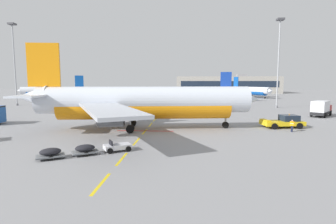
# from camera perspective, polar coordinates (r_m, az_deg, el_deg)

# --- Properties ---
(ground) EXTENTS (400.00, 400.00, 0.00)m
(ground) POSITION_cam_1_polar(r_m,az_deg,el_deg) (57.22, 20.43, -0.82)
(ground) COLOR gray
(apron_paint_markings) EXTENTS (8.00, 95.75, 0.01)m
(apron_paint_markings) POSITION_cam_1_polar(r_m,az_deg,el_deg) (52.37, -2.37, -1.05)
(apron_paint_markings) COLOR yellow
(apron_paint_markings) RESTS_ON ground
(airliner_foreground) EXTENTS (34.80, 34.31, 12.20)m
(airliner_foreground) POSITION_cam_1_polar(r_m,az_deg,el_deg) (38.40, -5.82, 2.11)
(airliner_foreground) COLOR silver
(airliner_foreground) RESTS_ON ground
(pushback_tug) EXTENTS (6.37, 3.91, 2.08)m
(pushback_tug) POSITION_cam_1_polar(r_m,az_deg,el_deg) (43.64, 23.62, -1.91)
(pushback_tug) COLOR yellow
(pushback_tug) RESTS_ON ground
(airliner_mid_left) EXTENTS (29.03, 28.30, 10.29)m
(airliner_mid_left) POSITION_cam_1_polar(r_m,az_deg,el_deg) (95.13, 5.50, 4.30)
(airliner_mid_left) COLOR silver
(airliner_mid_left) RESTS_ON ground
(airliner_far_center) EXTENTS (26.96, 26.12, 9.65)m
(airliner_far_center) POSITION_cam_1_polar(r_m,az_deg,el_deg) (121.39, -23.50, 4.16)
(airliner_far_center) COLOR silver
(airliner_far_center) RESTS_ON ground
(airliner_far_right) EXTENTS (24.34, 25.64, 9.38)m
(airliner_far_right) POSITION_cam_1_polar(r_m,az_deg,el_deg) (125.16, 17.19, 4.42)
(airliner_far_right) COLOR silver
(airliner_far_right) RESTS_ON ground
(catering_truck) EXTENTS (6.24, 6.97, 3.14)m
(catering_truck) POSITION_cam_1_polar(r_m,az_deg,el_deg) (61.17, 30.08, 0.71)
(catering_truck) COLOR black
(catering_truck) RESTS_ON ground
(fuel_service_truck) EXTENTS (7.39, 4.88, 3.14)m
(fuel_service_truck) POSITION_cam_1_polar(r_m,az_deg,el_deg) (59.86, -13.47, 1.30)
(fuel_service_truck) COLOR black
(fuel_service_truck) RESTS_ON ground
(baggage_train) EXTENTS (8.17, 5.58, 1.14)m
(baggage_train) POSITION_cam_1_polar(r_m,az_deg,el_deg) (26.39, -17.34, -7.68)
(baggage_train) COLOR silver
(baggage_train) RESTS_ON ground
(ground_crew_worker) EXTENTS (0.51, 0.55, 1.68)m
(ground_crew_worker) POSITION_cam_1_polar(r_m,az_deg,el_deg) (40.35, 25.15, -2.54)
(ground_crew_worker) COLOR #191E38
(ground_crew_worker) RESTS_ON ground
(apron_light_mast_near) EXTENTS (1.80, 1.80, 23.54)m
(apron_light_mast_near) POSITION_cam_1_polar(r_m,az_deg,el_deg) (89.70, -30.24, 10.64)
(apron_light_mast_near) COLOR slate
(apron_light_mast_near) RESTS_ON ground
(apron_light_mast_far) EXTENTS (1.80, 1.80, 23.23)m
(apron_light_mast_far) POSITION_cam_1_polar(r_m,az_deg,el_deg) (76.79, 22.75, 11.73)
(apron_light_mast_far) COLOR slate
(apron_light_mast_far) RESTS_ON ground
(terminal_satellite) EXTENTS (63.69, 25.59, 11.91)m
(terminal_satellite) POSITION_cam_1_polar(r_m,az_deg,el_deg) (177.23, 12.43, 5.76)
(terminal_satellite) COLOR #9E998E
(terminal_satellite) RESTS_ON ground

